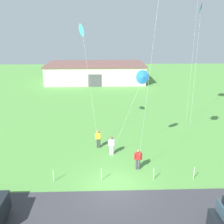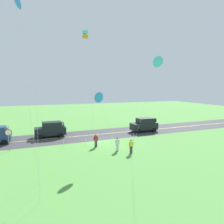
# 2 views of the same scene
# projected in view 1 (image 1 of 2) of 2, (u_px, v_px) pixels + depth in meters

# --- Properties ---
(ground_plane) EXTENTS (120.00, 120.00, 0.10)m
(ground_plane) POSITION_uv_depth(u_px,v_px,m) (114.00, 187.00, 17.13)
(ground_plane) COLOR #549342
(person_adult_near) EXTENTS (0.58, 0.22, 1.60)m
(person_adult_near) POSITION_uv_depth(u_px,v_px,m) (138.00, 159.00, 18.89)
(person_adult_near) COLOR #3F3F47
(person_adult_near) RESTS_ON ground
(person_adult_companion) EXTENTS (0.58, 0.22, 1.60)m
(person_adult_companion) POSITION_uv_depth(u_px,v_px,m) (112.00, 145.00, 21.10)
(person_adult_companion) COLOR silver
(person_adult_companion) RESTS_ON ground
(person_child_watcher) EXTENTS (0.58, 0.22, 1.60)m
(person_child_watcher) POSITION_uv_depth(u_px,v_px,m) (98.00, 138.00, 22.35)
(person_child_watcher) COLOR #3F3F47
(person_child_watcher) RESTS_ON ground
(kite_blue_mid) EXTENTS (3.05, 1.09, 6.85)m
(kite_blue_mid) POSITION_uv_depth(u_px,v_px,m) (143.00, 77.00, 20.23)
(kite_blue_mid) COLOR silver
(kite_blue_mid) RESTS_ON ground
(kite_yellow_high) EXTENTS (1.70, 3.33, 10.34)m
(kite_yellow_high) POSITION_uv_depth(u_px,v_px,m) (82.00, 30.00, 22.13)
(kite_yellow_high) COLOR silver
(kite_yellow_high) RESTS_ON ground
(kite_green_far) EXTENTS (1.14, 2.98, 12.45)m
(kite_green_far) POSITION_uv_depth(u_px,v_px,m) (201.00, 8.00, 26.19)
(kite_green_far) COLOR silver
(kite_green_far) RESTS_ON ground
(warehouse_distant) EXTENTS (18.36, 10.20, 3.50)m
(warehouse_distant) POSITION_uv_depth(u_px,v_px,m) (96.00, 72.00, 49.89)
(warehouse_distant) COLOR beige
(warehouse_distant) RESTS_ON ground
(fence_post_0) EXTENTS (0.05, 0.05, 0.90)m
(fence_post_0) POSITION_uv_depth(u_px,v_px,m) (53.00, 175.00, 17.51)
(fence_post_0) COLOR silver
(fence_post_0) RESTS_ON ground
(fence_post_1) EXTENTS (0.05, 0.05, 0.90)m
(fence_post_1) POSITION_uv_depth(u_px,v_px,m) (101.00, 175.00, 17.62)
(fence_post_1) COLOR silver
(fence_post_1) RESTS_ON ground
(fence_post_2) EXTENTS (0.05, 0.05, 0.90)m
(fence_post_2) POSITION_uv_depth(u_px,v_px,m) (154.00, 174.00, 17.73)
(fence_post_2) COLOR silver
(fence_post_2) RESTS_ON ground
(fence_post_3) EXTENTS (0.05, 0.05, 0.90)m
(fence_post_3) POSITION_uv_depth(u_px,v_px,m) (194.00, 173.00, 17.82)
(fence_post_3) COLOR silver
(fence_post_3) RESTS_ON ground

